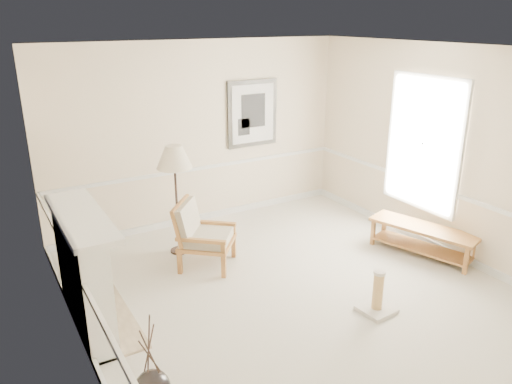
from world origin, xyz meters
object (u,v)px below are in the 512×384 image
at_px(floor_lamp, 174,160).
at_px(scratching_post, 377,299).
at_px(bench, 423,236).
at_px(armchair, 200,232).

distance_m(floor_lamp, scratching_post, 3.19).
bearing_deg(floor_lamp, scratching_post, -62.15).
bearing_deg(floor_lamp, bench, -31.80).
xyz_separation_m(armchair, bench, (2.85, -1.31, -0.20)).
distance_m(floor_lamp, bench, 3.65).
relative_size(bench, scratching_post, 3.00).
bearing_deg(armchair, bench, -74.25).
bearing_deg(bench, scratching_post, -153.91).
distance_m(armchair, floor_lamp, 1.04).
height_order(armchair, floor_lamp, floor_lamp).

